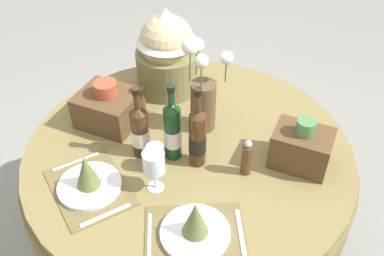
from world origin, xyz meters
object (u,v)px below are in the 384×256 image
(tumbler_near_left, at_px, (155,157))
(gift_tub_back_left, at_px, (167,48))
(wine_bottle_rear, at_px, (198,137))
(wine_bottle_left, at_px, (172,130))
(woven_basket_side_right, at_px, (301,147))
(dining_table, at_px, (189,170))
(wine_glass_left, at_px, (154,163))
(flower_vase, at_px, (202,92))
(woven_basket_side_left, at_px, (108,107))
(pepper_mill, at_px, (247,158))
(place_setting_left, at_px, (88,179))
(place_setting_right, at_px, (195,226))
(wine_bottle_centre, at_px, (140,130))

(tumbler_near_left, xyz_separation_m, gift_tub_back_left, (-0.20, 0.52, 0.16))
(tumbler_near_left, bearing_deg, wine_bottle_rear, 35.53)
(wine_bottle_left, xyz_separation_m, woven_basket_side_right, (0.47, 0.16, -0.05))
(dining_table, xyz_separation_m, gift_tub_back_left, (-0.27, 0.36, 0.35))
(wine_glass_left, bearing_deg, tumbler_near_left, 116.46)
(flower_vase, bearing_deg, gift_tub_back_left, 141.91)
(wine_bottle_rear, distance_m, tumbler_near_left, 0.18)
(dining_table, relative_size, woven_basket_side_left, 5.61)
(dining_table, height_order, wine_bottle_left, wine_bottle_left)
(pepper_mill, bearing_deg, flower_vase, 144.16)
(tumbler_near_left, relative_size, pepper_mill, 0.70)
(flower_vase, bearing_deg, woven_basket_side_left, -159.93)
(pepper_mill, height_order, woven_basket_side_left, woven_basket_side_left)
(wine_glass_left, xyz_separation_m, woven_basket_side_right, (0.46, 0.35, -0.05))
(dining_table, relative_size, wine_bottle_left, 4.06)
(place_setting_left, distance_m, wine_bottle_rear, 0.44)
(wine_glass_left, height_order, woven_basket_side_right, woven_basket_side_right)
(place_setting_right, relative_size, wine_glass_left, 2.38)
(dining_table, bearing_deg, flower_vase, 93.32)
(place_setting_left, bearing_deg, flower_vase, 64.63)
(wine_bottle_rear, distance_m, pepper_mill, 0.20)
(dining_table, bearing_deg, wine_bottle_left, -120.73)
(flower_vase, xyz_separation_m, wine_glass_left, (-0.02, -0.41, -0.05))
(wine_bottle_rear, xyz_separation_m, gift_tub_back_left, (-0.33, 0.42, 0.08))
(place_setting_left, height_order, wine_bottle_left, wine_bottle_left)
(place_setting_left, height_order, wine_bottle_centre, wine_bottle_centre)
(flower_vase, bearing_deg, wine_glass_left, -92.16)
(wine_bottle_rear, bearing_deg, wine_glass_left, -115.45)
(dining_table, height_order, place_setting_left, place_setting_left)
(tumbler_near_left, height_order, woven_basket_side_right, woven_basket_side_right)
(pepper_mill, xyz_separation_m, woven_basket_side_right, (0.18, 0.13, 0.01))
(dining_table, xyz_separation_m, woven_basket_side_left, (-0.39, 0.02, 0.22))
(flower_vase, bearing_deg, tumbler_near_left, -100.99)
(flower_vase, distance_m, woven_basket_side_right, 0.46)
(flower_vase, distance_m, gift_tub_back_left, 0.33)
(place_setting_left, height_order, place_setting_right, same)
(wine_bottle_left, distance_m, pepper_mill, 0.30)
(dining_table, bearing_deg, wine_bottle_rear, -43.60)
(dining_table, relative_size, woven_basket_side_right, 6.23)
(wine_glass_left, height_order, tumbler_near_left, wine_glass_left)
(place_setting_right, relative_size, wine_bottle_left, 1.24)
(wine_bottle_centre, height_order, wine_glass_left, wine_bottle_centre)
(wine_glass_left, xyz_separation_m, woven_basket_side_left, (-0.36, 0.27, -0.05))
(place_setting_left, bearing_deg, pepper_mill, 31.63)
(wine_bottle_rear, bearing_deg, woven_basket_side_left, 170.16)
(wine_bottle_left, height_order, wine_bottle_centre, wine_bottle_left)
(woven_basket_side_right, bearing_deg, wine_bottle_left, -161.23)
(wine_bottle_centre, relative_size, pepper_mill, 1.95)
(flower_vase, bearing_deg, woven_basket_side_right, -7.54)
(dining_table, distance_m, place_setting_left, 0.47)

